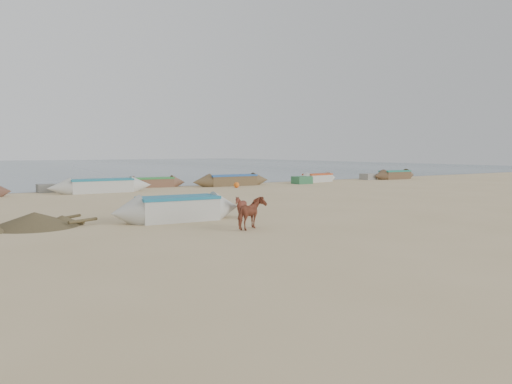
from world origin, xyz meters
TOP-DOWN VIEW (x-y plane):
  - ground at (0.00, 0.00)m, footprint 140.00×140.00m
  - sea at (0.00, 82.00)m, footprint 160.00×160.00m
  - cow_adult at (-2.59, 0.35)m, footprint 1.54×1.25m
  - calf_front at (-1.34, 3.13)m, footprint 0.93×0.84m
  - near_canoe at (-3.91, 3.86)m, footprint 5.57×1.82m
  - debris_pile at (-9.15, 5.36)m, footprint 3.99×3.99m
  - waterline_canoes at (-0.18, 20.20)m, footprint 60.16×4.62m
  - beach_clutter at (4.27, 19.65)m, footprint 47.15×4.60m

SIDE VIEW (x-z plane):
  - ground at x=0.00m, z-range 0.00..0.00m
  - sea at x=0.00m, z-range 0.01..0.01m
  - debris_pile at x=-9.15m, z-range 0.00..0.56m
  - beach_clutter at x=4.27m, z-range -0.02..0.62m
  - waterline_canoes at x=-0.18m, z-range -0.05..0.90m
  - calf_front at x=-1.34m, z-range 0.00..0.97m
  - near_canoe at x=-3.91m, z-range 0.00..1.01m
  - cow_adult at x=-2.59m, z-range 0.00..1.18m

